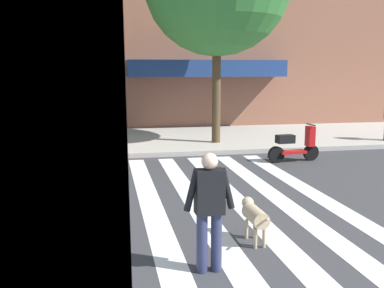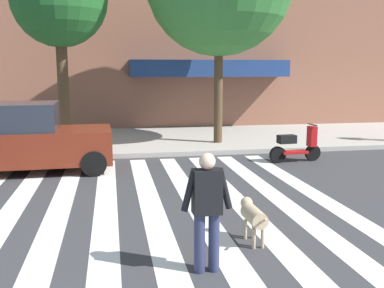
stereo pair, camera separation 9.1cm
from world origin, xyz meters
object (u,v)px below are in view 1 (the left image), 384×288
object	(u,v)px
parked_scooter	(294,146)
street_tree_nearest	(57,0)
dog_on_leash	(254,215)
parked_car_behind_first	(17,140)
pedestrian_dog_walker	(209,206)

from	to	relation	value
parked_scooter	street_tree_nearest	distance (m)	8.99
street_tree_nearest	dog_on_leash	distance (m)	11.00
parked_car_behind_first	dog_on_leash	distance (m)	7.41
parked_car_behind_first	pedestrian_dog_walker	size ratio (longest dim) A/B	2.91
parked_car_behind_first	street_tree_nearest	size ratio (longest dim) A/B	0.74
parked_car_behind_first	pedestrian_dog_walker	bearing A→B (deg)	-61.44
street_tree_nearest	parked_car_behind_first	bearing A→B (deg)	-103.69
pedestrian_dog_walker	dog_on_leash	xyz separation A→B (m)	(0.94, 0.89, -0.48)
street_tree_nearest	dog_on_leash	world-z (taller)	street_tree_nearest
street_tree_nearest	pedestrian_dog_walker	bearing A→B (deg)	-74.69
dog_on_leash	street_tree_nearest	bearing A→B (deg)	111.85
parked_scooter	pedestrian_dog_walker	world-z (taller)	pedestrian_dog_walker
pedestrian_dog_walker	dog_on_leash	distance (m)	1.38
parked_car_behind_first	dog_on_leash	world-z (taller)	parked_car_behind_first
street_tree_nearest	pedestrian_dog_walker	distance (m)	11.31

